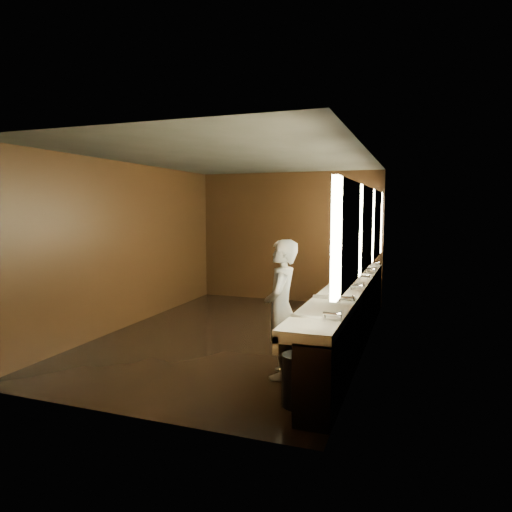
{
  "coord_description": "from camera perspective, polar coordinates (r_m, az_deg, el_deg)",
  "views": [
    {
      "loc": [
        2.7,
        -6.59,
        2.03
      ],
      "look_at": [
        0.32,
        0.0,
        1.29
      ],
      "focal_mm": 32.0,
      "sensor_mm": 36.0,
      "label": 1
    }
  ],
  "objects": [
    {
      "name": "sink_counter",
      "position": [
        6.83,
        11.8,
        -7.09
      ],
      "size": [
        0.55,
        5.4,
        1.01
      ],
      "color": "black",
      "rests_on": "floor"
    },
    {
      "name": "wall_left",
      "position": [
        8.12,
        -15.6,
        1.34
      ],
      "size": [
        0.02,
        6.0,
        2.8
      ],
      "primitive_type": "cube",
      "color": "black",
      "rests_on": "floor"
    },
    {
      "name": "person",
      "position": [
        5.49,
        3.16,
        -6.6
      ],
      "size": [
        0.47,
        0.65,
        1.66
      ],
      "primitive_type": "imported",
      "rotation": [
        0.0,
        0.0,
        -1.45
      ],
      "color": "#87A5CA",
      "rests_on": "floor"
    },
    {
      "name": "wall_front",
      "position": [
        4.54,
        -16.91,
        -2.22
      ],
      "size": [
        4.0,
        0.02,
        2.8
      ],
      "primitive_type": "cube",
      "color": "black",
      "rests_on": "floor"
    },
    {
      "name": "mirror_band",
      "position": [
        6.64,
        13.63,
        3.43
      ],
      "size": [
        0.06,
        5.03,
        1.15
      ],
      "color": "#FFF4B8",
      "rests_on": "wall_right"
    },
    {
      "name": "wall_back",
      "position": [
        9.99,
        4.11,
        2.38
      ],
      "size": [
        4.0,
        0.02,
        2.8
      ],
      "primitive_type": "cube",
      "color": "black",
      "rests_on": "floor"
    },
    {
      "name": "wall_right",
      "position": [
        6.66,
        13.72,
        0.42
      ],
      "size": [
        0.02,
        6.0,
        2.8
      ],
      "primitive_type": "cube",
      "color": "black",
      "rests_on": "floor"
    },
    {
      "name": "ceiling",
      "position": [
        7.17,
        -2.47,
        12.18
      ],
      "size": [
        4.0,
        6.0,
        0.02
      ],
      "primitive_type": "cube",
      "color": "#2D2D2B",
      "rests_on": "wall_back"
    },
    {
      "name": "floor",
      "position": [
        7.41,
        -2.37,
        -9.9
      ],
      "size": [
        6.0,
        6.0,
        0.0
      ],
      "primitive_type": "plane",
      "color": "black",
      "rests_on": "ground"
    },
    {
      "name": "trash_bin",
      "position": [
        4.87,
        5.35,
        -15.18
      ],
      "size": [
        0.45,
        0.45,
        0.54
      ],
      "primitive_type": "cylinder",
      "rotation": [
        0.0,
        0.0,
        -0.4
      ],
      "color": "black",
      "rests_on": "floor"
    }
  ]
}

